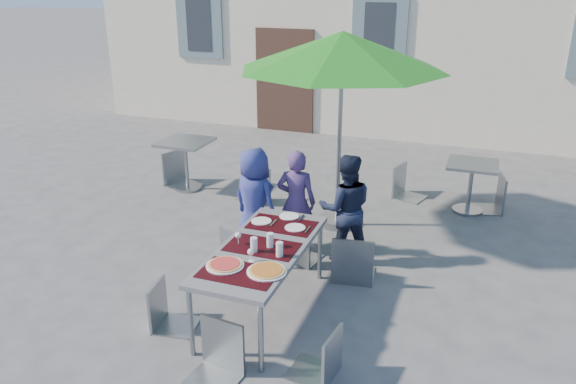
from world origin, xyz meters
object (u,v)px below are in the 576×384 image
at_px(pizza_near_left, 225,265).
at_px(bg_chair_r_0, 256,167).
at_px(child_0, 255,201).
at_px(bg_chair_l_0, 177,148).
at_px(chair_1, 299,222).
at_px(chair_2, 355,230).
at_px(dining_table, 262,252).
at_px(bg_chair_l_1, 407,162).
at_px(cafe_table_0, 186,155).
at_px(cafe_table_1, 471,179).
at_px(bg_chair_r_1, 497,172).
at_px(pizza_near_right, 267,271).
at_px(child_2, 346,208).
at_px(chair_4, 323,326).
at_px(child_1, 296,202).
at_px(chair_3, 164,280).
at_px(patio_umbrella, 342,52).
at_px(chair_5, 214,320).
at_px(chair_0, 236,226).

height_order(pizza_near_left, bg_chair_r_0, bg_chair_r_0).
distance_m(child_0, bg_chair_l_0, 2.75).
xyz_separation_m(chair_1, chair_2, (0.72, -0.19, 0.09)).
height_order(dining_table, bg_chair_l_1, bg_chair_l_1).
xyz_separation_m(cafe_table_0, cafe_table_1, (4.33, 0.59, -0.07)).
bearing_deg(bg_chair_r_1, pizza_near_left, -119.29).
relative_size(pizza_near_right, bg_chair_r_1, 0.36).
height_order(dining_table, pizza_near_right, pizza_near_right).
xyz_separation_m(pizza_near_left, child_2, (0.65, 1.90, -0.10)).
distance_m(chair_1, cafe_table_0, 3.06).
distance_m(dining_table, chair_4, 1.15).
bearing_deg(child_1, chair_3, 64.02).
distance_m(chair_1, chair_3, 1.86).
relative_size(chair_2, bg_chair_l_1, 1.10).
xyz_separation_m(cafe_table_0, bg_chair_l_1, (3.36, 0.87, -0.01)).
xyz_separation_m(dining_table, chair_4, (0.85, -0.74, -0.19)).
height_order(chair_3, bg_chair_r_1, bg_chair_r_1).
relative_size(chair_2, chair_4, 1.20).
distance_m(dining_table, cafe_table_1, 3.92).
bearing_deg(pizza_near_right, bg_chair_r_1, 64.99).
bearing_deg(child_2, chair_4, 79.73).
bearing_deg(chair_2, bg_chair_l_1, 87.25).
bearing_deg(pizza_near_left, chair_1, 84.35).
bearing_deg(child_2, bg_chair_r_1, -146.77).
xyz_separation_m(pizza_near_right, child_1, (-0.37, 1.87, -0.11)).
height_order(chair_4, bg_chair_l_0, bg_chair_l_0).
height_order(pizza_near_left, bg_chair_l_0, bg_chair_l_0).
xyz_separation_m(child_0, bg_chair_r_0, (-0.63, 1.51, -0.12)).
bearing_deg(cafe_table_1, bg_chair_r_0, -167.37).
relative_size(dining_table, cafe_table_0, 2.29).
height_order(pizza_near_right, bg_chair_l_0, bg_chair_l_0).
bearing_deg(patio_umbrella, pizza_near_right, -87.87).
bearing_deg(child_1, bg_chair_l_0, -38.77).
distance_m(cafe_table_1, bg_chair_l_1, 1.01).
height_order(patio_umbrella, bg_chair_l_1, patio_umbrella).
bearing_deg(chair_3, child_0, 84.71).
bearing_deg(bg_chair_l_0, chair_4, -46.16).
relative_size(chair_4, bg_chair_l_1, 0.91).
height_order(chair_2, bg_chair_l_1, chair_2).
xyz_separation_m(child_0, bg_chair_l_1, (1.48, 2.48, -0.10)).
distance_m(chair_3, chair_5, 0.95).
bearing_deg(chair_5, cafe_table_1, 68.20).
bearing_deg(child_2, cafe_table_0, -46.10).
distance_m(chair_0, bg_chair_l_1, 3.27).
xyz_separation_m(chair_0, bg_chair_l_1, (1.54, 2.88, 0.07)).
xyz_separation_m(child_0, child_1, (0.49, 0.14, -0.01)).
bearing_deg(bg_chair_l_0, cafe_table_1, 5.68).
bearing_deg(patio_umbrella, child_2, -69.58).
xyz_separation_m(pizza_near_right, child_0, (-0.87, 1.73, -0.10)).
relative_size(child_0, patio_umbrella, 0.50).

